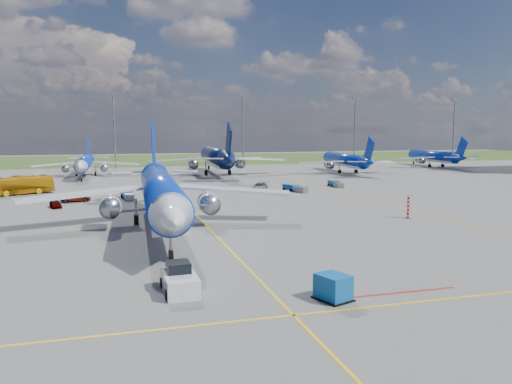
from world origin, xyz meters
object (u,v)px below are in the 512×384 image
object	(u,v)px
apron_bus	(17,185)
baggage_tug_e	(335,184)
warning_post	(409,207)
baggage_tug_c	(128,195)
bg_jet_ne	(344,172)
baggage_tug_w	(294,188)
bg_jet_nnw	(85,177)
uld_container	(333,287)
service_car_c	(260,187)
bg_jet_n	(216,174)
service_car_b	(76,198)
service_car_a	(56,204)
bg_jet_ene	(432,167)
pushback_tug	(179,280)
main_airliner	(162,228)

from	to	relation	value
apron_bus	baggage_tug_e	bearing A→B (deg)	-121.65
warning_post	baggage_tug_c	size ratio (longest dim) A/B	0.53
bg_jet_ne	baggage_tug_w	distance (m)	45.07
bg_jet_nnw	uld_container	bearing A→B (deg)	-77.39
baggage_tug_c	bg_jet_ne	bearing A→B (deg)	28.01
uld_container	baggage_tug_c	bearing A→B (deg)	81.88
service_car_c	uld_container	bearing A→B (deg)	-65.11
bg_jet_n	service_car_c	size ratio (longest dim) A/B	10.08
uld_container	service_car_b	world-z (taller)	uld_container
bg_jet_ne	service_car_a	bearing A→B (deg)	38.45
bg_jet_nnw	service_car_b	world-z (taller)	bg_jet_nnw
bg_jet_ene	baggage_tug_w	xyz separation A→B (m)	(-63.62, -48.31, 0.58)
bg_jet_ne	baggage_tug_c	world-z (taller)	bg_jet_ne
pushback_tug	service_car_c	size ratio (longest dim) A/B	1.24
apron_bus	service_car_b	size ratio (longest dim) A/B	2.59
service_car_c	pushback_tug	bearing A→B (deg)	-75.05
bg_jet_ne	apron_bus	distance (m)	80.69
uld_container	service_car_c	xyz separation A→B (m)	(12.48, 60.35, -0.16)
service_car_b	bg_jet_ne	bearing A→B (deg)	-71.61
uld_container	baggage_tug_w	size ratio (longest dim) A/B	0.38
uld_container	baggage_tug_c	xyz separation A→B (m)	(-11.88, 55.12, -0.27)
warning_post	bg_jet_n	bearing A→B (deg)	98.62
bg_jet_ne	baggage_tug_c	size ratio (longest dim) A/B	6.51
uld_container	baggage_tug_e	bearing A→B (deg)	44.74
bg_jet_ene	service_car_b	bearing A→B (deg)	32.49
baggage_tug_w	baggage_tug_c	world-z (taller)	baggage_tug_c
warning_post	bg_jet_nnw	bearing A→B (deg)	120.76
pushback_tug	apron_bus	world-z (taller)	apron_bus
warning_post	main_airliner	size ratio (longest dim) A/B	0.07
pushback_tug	service_car_b	world-z (taller)	pushback_tug
bg_jet_nnw	bg_jet_n	xyz separation A→B (m)	(32.37, -0.80, 0.00)
apron_bus	baggage_tug_c	xyz separation A→B (m)	(18.48, -10.39, -1.09)
bg_jet_nnw	main_airliner	world-z (taller)	main_airliner
service_car_b	baggage_tug_e	world-z (taller)	service_car_b
bg_jet_nnw	service_car_a	size ratio (longest dim) A/B	10.72
service_car_b	warning_post	bearing A→B (deg)	-135.34
service_car_a	service_car_b	distance (m)	6.24
baggage_tug_c	service_car_c	bearing A→B (deg)	7.08
bg_jet_n	bg_jet_ene	world-z (taller)	bg_jet_n
main_airliner	baggage_tug_e	xyz separation A→B (m)	(37.60, 33.70, 0.55)
service_car_b	service_car_c	xyz separation A→B (m)	(32.41, 6.85, 0.05)
warning_post	service_car_b	size ratio (longest dim) A/B	0.65
bg_jet_nnw	bg_jet_ne	size ratio (longest dim) A/B	0.98
bg_jet_n	baggage_tug_c	world-z (taller)	bg_jet_n
bg_jet_nnw	baggage_tug_w	world-z (taller)	bg_jet_nnw
uld_container	service_car_b	xyz separation A→B (m)	(-19.93, 53.50, -0.21)
bg_jet_nnw	bg_jet_ne	distance (m)	66.73
service_car_b	pushback_tug	bearing A→B (deg)	179.43
main_airliner	uld_container	bearing A→B (deg)	-70.57
pushback_tug	uld_container	size ratio (longest dim) A/B	2.80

